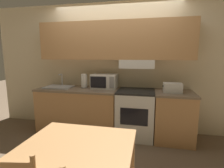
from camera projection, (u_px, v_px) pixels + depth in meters
name	position (u px, v px, depth m)	size (l,w,h in m)	color
ground_plane	(115.00, 127.00, 3.76)	(16.00, 16.00, 0.00)	brown
wall_back	(115.00, 55.00, 3.44)	(5.32, 0.38, 2.55)	beige
lower_counter_main	(79.00, 110.00, 3.51)	(1.57, 0.68, 0.88)	tan
lower_counter_right_stub	(173.00, 116.00, 3.14)	(0.68, 0.68, 0.88)	tan
stove_range	(135.00, 113.00, 3.28)	(0.67, 0.65, 0.88)	silver
microwave	(104.00, 81.00, 3.44)	(0.49, 0.36, 0.28)	silver
toaster	(173.00, 88.00, 3.03)	(0.32, 0.19, 0.17)	silver
sink_basin	(59.00, 87.00, 3.51)	(0.53, 0.38, 0.26)	#B7BABF
paper_towel_roll	(84.00, 81.00, 3.47)	(0.14, 0.14, 0.27)	black
dining_table	(78.00, 155.00, 1.57)	(0.98, 0.80, 0.76)	#B27F4C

